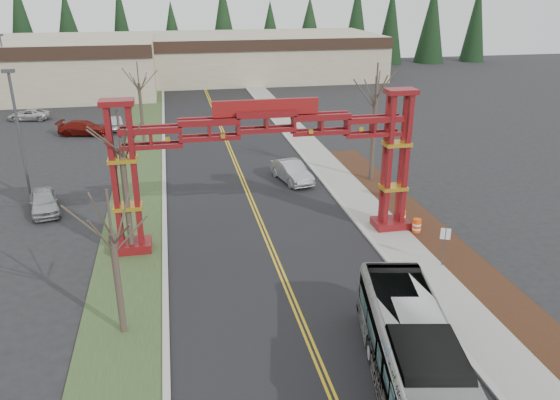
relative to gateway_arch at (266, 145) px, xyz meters
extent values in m
cube|color=black|center=(0.00, 7.00, -5.97)|extent=(12.00, 110.00, 0.02)
cube|color=gold|center=(-0.12, 7.00, -5.96)|extent=(0.12, 100.00, 0.01)
cube|color=gold|center=(0.12, 7.00, -5.96)|extent=(0.12, 100.00, 0.01)
cube|color=#ACADA7|center=(6.15, 7.00, -5.91)|extent=(0.30, 110.00, 0.15)
cube|color=gray|center=(7.60, 7.00, -5.91)|extent=(2.60, 110.00, 0.14)
cube|color=black|center=(10.20, -8.00, -5.92)|extent=(2.60, 50.00, 0.12)
cube|color=#304623|center=(-8.00, 7.00, -5.94)|extent=(4.00, 110.00, 0.08)
cube|color=#ACADA7|center=(-6.15, 7.00, -5.91)|extent=(0.30, 110.00, 0.15)
cube|color=maroon|center=(-8.00, 0.00, -5.68)|extent=(2.20, 1.60, 0.60)
cube|color=maroon|center=(-8.55, -0.35, -1.38)|extent=(0.28, 0.28, 8.00)
cube|color=maroon|center=(-7.45, -0.35, -1.38)|extent=(0.28, 0.28, 8.00)
cube|color=maroon|center=(-8.55, 0.35, -1.38)|extent=(0.28, 0.28, 8.00)
cube|color=maroon|center=(-7.45, 0.35, -1.38)|extent=(0.28, 0.28, 8.00)
cube|color=gold|center=(-8.00, 0.00, -3.18)|extent=(1.60, 1.10, 0.22)
cube|color=gold|center=(-8.00, 0.00, -0.38)|extent=(1.60, 1.10, 0.22)
cube|color=maroon|center=(-8.00, 0.00, 2.77)|extent=(1.80, 1.20, 0.30)
cube|color=maroon|center=(8.00, 0.00, -5.68)|extent=(2.20, 1.60, 0.60)
cube|color=maroon|center=(7.45, -0.35, -1.38)|extent=(0.28, 0.28, 8.00)
cube|color=maroon|center=(8.55, -0.35, -1.38)|extent=(0.28, 0.28, 8.00)
cube|color=maroon|center=(7.45, 0.35, -1.38)|extent=(0.28, 0.28, 8.00)
cube|color=maroon|center=(8.55, 0.35, -1.38)|extent=(0.28, 0.28, 8.00)
cube|color=gold|center=(8.00, 0.00, -3.18)|extent=(1.60, 1.10, 0.22)
cube|color=gold|center=(8.00, 0.00, -0.38)|extent=(1.60, 1.10, 0.22)
cube|color=maroon|center=(8.00, 0.00, 2.77)|extent=(1.80, 1.20, 0.30)
cube|color=maroon|center=(0.00, 0.00, 1.52)|extent=(16.00, 0.90, 1.00)
cube|color=maroon|center=(0.00, 0.00, 0.62)|extent=(16.00, 0.90, 0.60)
cube|color=maroon|center=(0.00, 0.00, 2.17)|extent=(6.00, 0.25, 0.90)
cube|color=tan|center=(10.00, 62.00, -2.48)|extent=(38.00, 20.00, 7.00)
cube|color=black|center=(10.00, 51.90, 0.22)|extent=(38.00, 0.40, 1.60)
cone|color=black|center=(-29.50, 74.00, 0.52)|extent=(5.60, 5.60, 13.00)
cylinder|color=#382D26|center=(-29.50, 74.00, -5.18)|extent=(0.80, 0.80, 1.60)
cone|color=black|center=(-21.00, 74.00, 0.52)|extent=(5.60, 5.60, 13.00)
cylinder|color=#382D26|center=(-21.00, 74.00, -5.18)|extent=(0.80, 0.80, 1.60)
cone|color=black|center=(-12.50, 74.00, 0.52)|extent=(5.60, 5.60, 13.00)
cylinder|color=#382D26|center=(-12.50, 74.00, -5.18)|extent=(0.80, 0.80, 1.60)
cone|color=black|center=(-4.00, 74.00, 0.52)|extent=(5.60, 5.60, 13.00)
cylinder|color=#382D26|center=(-4.00, 74.00, -5.18)|extent=(0.80, 0.80, 1.60)
cone|color=black|center=(4.50, 74.00, 0.52)|extent=(5.60, 5.60, 13.00)
cylinder|color=#382D26|center=(4.50, 74.00, -5.18)|extent=(0.80, 0.80, 1.60)
cone|color=black|center=(13.00, 74.00, 0.52)|extent=(5.60, 5.60, 13.00)
cylinder|color=#382D26|center=(13.00, 74.00, -5.18)|extent=(0.80, 0.80, 1.60)
cone|color=black|center=(21.50, 74.00, 0.52)|extent=(5.60, 5.60, 13.00)
cylinder|color=#382D26|center=(21.50, 74.00, -5.18)|extent=(0.80, 0.80, 1.60)
cone|color=black|center=(30.00, 74.00, 0.52)|extent=(5.60, 5.60, 13.00)
cylinder|color=#382D26|center=(30.00, 74.00, -5.18)|extent=(0.80, 0.80, 1.60)
cone|color=black|center=(38.50, 74.00, 0.52)|extent=(5.60, 5.60, 13.00)
cylinder|color=#382D26|center=(38.50, 74.00, -5.18)|extent=(0.80, 0.80, 1.60)
cone|color=black|center=(47.00, 74.00, 0.52)|extent=(5.60, 5.60, 13.00)
cylinder|color=#382D26|center=(47.00, 74.00, -5.18)|extent=(0.80, 0.80, 1.60)
cone|color=black|center=(55.50, 74.00, 0.52)|extent=(5.60, 5.60, 13.00)
cylinder|color=#382D26|center=(55.50, 74.00, -5.18)|extent=(0.80, 0.80, 1.60)
imported|color=#9DA0A4|center=(2.88, -14.82, -4.37)|extent=(4.91, 11.86, 3.22)
imported|color=#A5A8AD|center=(3.77, 10.01, -5.18)|extent=(2.74, 5.13, 1.60)
imported|color=#A7ABAE|center=(-14.15, 7.23, -5.22)|extent=(2.80, 4.79, 1.53)
imported|color=maroon|center=(-14.14, 28.20, -5.23)|extent=(5.55, 3.20, 1.51)
imported|color=#94989B|center=(-11.35, 30.11, -5.27)|extent=(2.33, 4.55, 1.43)
imported|color=silver|center=(-21.27, 36.47, -5.36)|extent=(4.75, 2.71, 1.25)
cylinder|color=#382D26|center=(-8.00, -8.18, -3.55)|extent=(0.30, 0.30, 4.87)
cylinder|color=#382D26|center=(-8.00, -8.18, -0.17)|extent=(0.11, 0.11, 2.07)
cylinder|color=#382D26|center=(-8.00, -0.26, -2.89)|extent=(0.33, 0.33, 6.18)
cylinder|color=#382D26|center=(-8.00, -0.26, 1.24)|extent=(0.13, 0.13, 2.29)
cylinder|color=#382D26|center=(-8.00, 23.58, -3.04)|extent=(0.30, 0.30, 5.89)
cylinder|color=#382D26|center=(-8.00, 23.58, 0.86)|extent=(0.11, 0.11, 2.08)
cylinder|color=#382D26|center=(10.00, 9.01, -2.54)|extent=(0.35, 0.35, 6.89)
cylinder|color=#382D26|center=(10.00, 9.01, 2.00)|extent=(0.13, 0.13, 2.42)
cylinder|color=#3F3F44|center=(-15.78, 10.45, -1.47)|extent=(0.20, 0.20, 9.02)
cube|color=#3F3F44|center=(-15.78, 10.45, 3.13)|extent=(0.80, 0.40, 0.25)
cylinder|color=#3F3F44|center=(-24.78, 43.86, -1.59)|extent=(0.20, 0.20, 8.78)
cube|color=#3F3F44|center=(-24.78, 43.86, 2.89)|extent=(0.78, 0.39, 0.24)
cylinder|color=#3F3F44|center=(8.82, -5.42, -4.81)|extent=(0.06, 0.06, 2.35)
cube|color=white|center=(8.82, -5.42, -3.96)|extent=(0.50, 0.26, 0.64)
cylinder|color=#F9470D|center=(9.30, -1.06, -5.49)|extent=(0.51, 0.51, 0.98)
cylinder|color=white|center=(9.30, -1.06, -5.34)|extent=(0.53, 0.53, 0.12)
cylinder|color=white|center=(9.30, -1.06, -5.64)|extent=(0.53, 0.53, 0.12)
cylinder|color=#F9470D|center=(8.89, 0.35, -5.48)|extent=(0.53, 0.53, 1.01)
cylinder|color=white|center=(8.89, 0.35, -5.32)|extent=(0.55, 0.55, 0.12)
cylinder|color=white|center=(8.89, 0.35, -5.63)|extent=(0.55, 0.55, 0.12)
cylinder|color=#F9470D|center=(9.63, 5.12, -5.42)|extent=(0.58, 0.58, 1.12)
cylinder|color=white|center=(9.63, 5.12, -5.26)|extent=(0.60, 0.60, 0.13)
cylinder|color=white|center=(9.63, 5.12, -5.59)|extent=(0.60, 0.60, 0.13)
camera|label=1|loc=(-5.20, -29.75, 8.55)|focal=35.00mm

